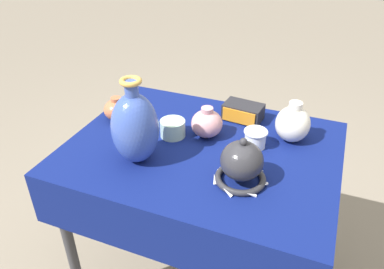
{
  "coord_description": "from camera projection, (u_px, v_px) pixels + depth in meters",
  "views": [
    {
      "loc": [
        0.41,
        -1.14,
        1.61
      ],
      "look_at": [
        0.0,
        -0.11,
        0.91
      ],
      "focal_mm": 35.0,
      "sensor_mm": 36.0,
      "label": 1
    }
  ],
  "objects": [
    {
      "name": "mosaic_tile_box",
      "position": [
        243.0,
        112.0,
        1.62
      ],
      "size": [
        0.17,
        0.12,
        0.07
      ],
      "rotation": [
        0.0,
        0.0,
        -0.1
      ],
      "color": "#232328",
      "rests_on": "display_table"
    },
    {
      "name": "vase_dome_bell",
      "position": [
        242.0,
        164.0,
        1.24
      ],
      "size": [
        0.19,
        0.19,
        0.18
      ],
      "color": "#2D2D33",
      "rests_on": "display_table"
    },
    {
      "name": "jar_round_ivory",
      "position": [
        293.0,
        124.0,
        1.46
      ],
      "size": [
        0.13,
        0.13,
        0.17
      ],
      "color": "white",
      "rests_on": "display_table"
    },
    {
      "name": "display_table",
      "position": [
        201.0,
        166.0,
        1.49
      ],
      "size": [
        1.03,
        0.8,
        0.79
      ],
      "color": "#38383D",
      "rests_on": "ground_plane"
    },
    {
      "name": "pot_squat_celadon",
      "position": [
        173.0,
        128.0,
        1.51
      ],
      "size": [
        0.1,
        0.1,
        0.07
      ],
      "primitive_type": "cylinder",
      "color": "#A8CCB7",
      "rests_on": "display_table"
    },
    {
      "name": "jar_round_terracotta",
      "position": [
        117.0,
        109.0,
        1.61
      ],
      "size": [
        0.11,
        0.11,
        0.1
      ],
      "color": "#BC6642",
      "rests_on": "display_table"
    },
    {
      "name": "jar_round_rose",
      "position": [
        207.0,
        123.0,
        1.49
      ],
      "size": [
        0.13,
        0.13,
        0.13
      ],
      "color": "#D19399",
      "rests_on": "display_table"
    },
    {
      "name": "cup_wide_porcelain",
      "position": [
        255.0,
        138.0,
        1.44
      ],
      "size": [
        0.09,
        0.09,
        0.07
      ],
      "color": "white",
      "rests_on": "display_table"
    },
    {
      "name": "vase_tall_bulbous",
      "position": [
        135.0,
        127.0,
        1.31
      ],
      "size": [
        0.17,
        0.17,
        0.32
      ],
      "color": "#3851A8",
      "rests_on": "display_table"
    }
  ]
}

